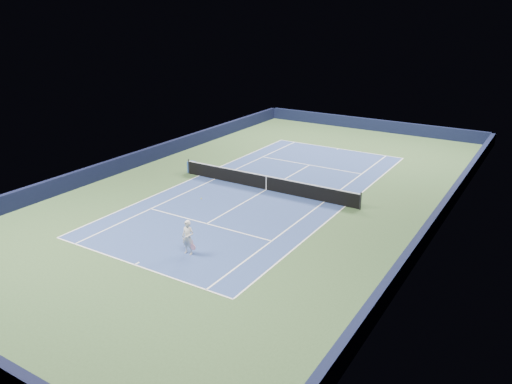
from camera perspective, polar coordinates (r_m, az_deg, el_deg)
The scene contains 19 objects.
ground at distance 32.43m, azimuth 1.18°, elevation 0.25°, with size 40.00×40.00×0.00m, color #324C29.
wall_far at distance 49.73m, azimuth 13.02°, elevation 7.52°, with size 22.00×0.35×1.10m, color black.
wall_right at distance 28.67m, azimuth 20.16°, elevation -2.64°, with size 0.35×40.00×1.10m, color #101632.
wall_left at distance 38.62m, azimuth -12.80°, elevation 3.92°, with size 0.35×40.00×1.10m, color black.
court_surface at distance 32.43m, azimuth 1.18°, elevation 0.26°, with size 10.97×23.77×0.01m, color navy.
baseline_far at distance 42.62m, azimuth 9.39°, elevation 4.92°, with size 10.97×0.08×0.00m, color white.
baseline_near at distance 23.85m, azimuth -13.70°, elevation -8.08°, with size 10.97×0.08×0.00m, color white.
sideline_doubles_right at distance 30.19m, azimuth 10.17°, elevation -1.61°, with size 0.08×23.77×0.00m, color white.
sideline_doubles_left at distance 35.37m, azimuth -6.49°, elevation 1.87°, with size 0.08×23.77×0.00m, color white.
sideline_singles_right at distance 30.68m, azimuth 7.80°, elevation -1.12°, with size 0.08×23.77×0.00m, color white.
sideline_singles_left at distance 34.58m, azimuth -4.70°, elevation 1.50°, with size 0.08×23.77×0.00m, color white.
service_line_far at distance 37.79m, azimuth 6.14°, elevation 3.09°, with size 8.23×0.08×0.00m, color white.
service_line_near at distance 27.50m, azimuth -5.65°, elevation -3.62°, with size 8.23×0.08×0.00m, color white.
center_service_line at distance 32.42m, azimuth 1.18°, elevation 0.27°, with size 0.08×12.80×0.00m, color white.
center_mark_far at distance 42.48m, azimuth 9.31°, elevation 4.88°, with size 0.08×0.30×0.00m, color white.
center_mark_near at distance 23.94m, azimuth -13.45°, elevation -7.95°, with size 0.08×0.30×0.00m, color white.
tennis_net at distance 32.26m, azimuth 1.18°, elevation 1.10°, with size 12.90×0.10×1.07m.
sponsor_cube at distance 36.03m, azimuth -7.34°, elevation 2.84°, with size 0.61×0.53×0.81m.
tennis_player at distance 24.01m, azimuth -7.77°, elevation -5.18°, with size 0.80×1.27×2.56m.
Camera 1 is at (15.47, -26.24, 11.12)m, focal length 35.00 mm.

